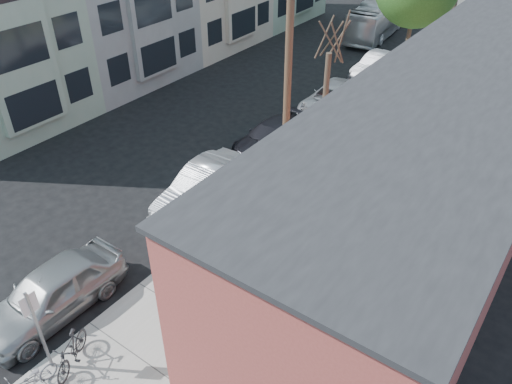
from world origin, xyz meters
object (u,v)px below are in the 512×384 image
Objects in this scene: car_3 at (333,99)px; bus at (380,16)px; sign_post at (37,324)px; patio_chair_a at (253,310)px; car_4 at (377,65)px; tree_bare at (324,108)px; patron_green at (248,286)px; car_0 at (52,292)px; car_1 at (206,187)px; parked_bike_b at (30,382)px; utility_pole_near at (287,59)px; cyclist at (205,264)px; patio_chair_b at (213,352)px; parked_bike_a at (71,352)px; car_2 at (270,136)px; parking_meter_near at (174,243)px; parking_meter_far at (303,144)px; patron_grey at (309,250)px.

bus is at bearing 101.56° from car_3.
sign_post is 3.18× the size of patio_chair_a.
bus reaches higher than car_4.
tree_bare is 9.64m from patron_green.
car_0 is 0.94× the size of car_1.
sign_post reaches higher than patron_green.
parked_bike_b is 0.37× the size of car_4.
utility_pole_near is 8.06m from cyclist.
parked_bike_a reaches higher than patio_chair_b.
car_3 is (-5.07, 16.10, 0.11)m from patio_chair_b.
car_2 is at bearing 98.55° from sign_post.
car_4 is at bearing 89.41° from patio_chair_b.
tree_bare is at bearing -73.45° from car_4.
parking_meter_near and parking_meter_far have the same top height.
patio_chair_b is 4.72m from patron_grey.
parking_meter_near reaches higher than patio_chair_a.
car_0 is (-4.80, -3.45, -0.25)m from patron_green.
sign_post reaches higher than car_4.
patron_green is 29.17m from bus.
cyclist is 9.25m from car_2.
tree_bare is 3.05× the size of patron_grey.
car_3 is at bearing -81.20° from bus.
utility_pole_near is 11.36× the size of patio_chair_a.
car_3 is (0.12, 17.39, -0.10)m from car_0.
cyclist reaches higher than patio_chair_a.
car_3 is (-1.45, 5.47, -0.28)m from parking_meter_far.
car_4 is (-5.33, 20.34, 0.11)m from patio_chair_a.
cyclist is at bearing 154.96° from patio_chair_a.
patron_green is 0.19× the size of bus.
patron_grey is 8.05m from car_0.
tree_bare is at bearing -79.08° from bus.
tree_bare is 9.24m from cyclist.
patron_green is (-0.39, 2.17, 0.46)m from patio_chair_b.
patron_grey is 18.32m from car_4.
car_3 is (-1.59, 7.28, -4.71)m from utility_pole_near.
cyclist is (-2.18, 2.26, 0.31)m from patio_chair_b.
parking_meter_far is (0.00, 8.27, 0.00)m from parking_meter_near.
parked_bike_a is 32.87m from bus.
sign_post is at bearing -89.57° from parking_meter_far.
car_0 is (-5.38, -5.99, -0.14)m from patron_grey.
sign_post reaches higher than bus.
car_4 is 0.45× the size of bus.
car_3 is 14.51m from bus.
parking_meter_near is 0.26× the size of car_0.
car_0 is 6.97m from car_1.
car_4 is (-1.69, 11.55, -0.29)m from parking_meter_far.
sign_post is 1.64× the size of parked_bike_a.
patron_green is at bearing -40.65° from car_1.
patio_chair_a is 2.27m from cyclist.
parked_bike_a is at bearing -157.64° from patio_chair_b.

